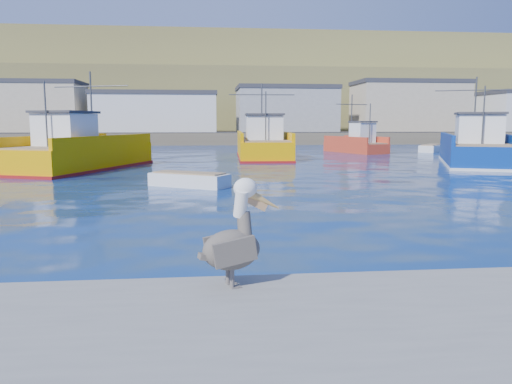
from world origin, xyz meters
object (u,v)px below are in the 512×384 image
Objects in this scene: trawler_yellow_a at (81,153)px; skiff_mid at (189,181)px; trawler_yellow_b at (263,145)px; trawler_blue at (475,150)px; boat_orange at (357,143)px; pelican at (234,240)px; skiff_far at (431,149)px.

trawler_yellow_a is 12.38m from skiff_mid.
trawler_yellow_b is 0.97× the size of trawler_blue.
trawler_yellow_a reaches higher than skiff_mid.
trawler_blue is 15.69m from boat_orange.
pelican is at bearing -71.74° from trawler_yellow_a.
skiff_far is 49.29m from pelican.
trawler_yellow_a is 1.03× the size of trawler_yellow_b.
trawler_yellow_a reaches higher than trawler_blue.
trawler_yellow_a reaches higher than boat_orange.
trawler_yellow_a is at bearing 127.33° from skiff_mid.
trawler_yellow_a reaches higher than pelican.
skiff_mid is (-20.91, -10.96, -0.82)m from trawler_blue.
trawler_yellow_a is at bearing -144.85° from trawler_yellow_b.
boat_orange is at bearing 70.39° from pelican.
boat_orange is (-4.44, 15.05, -0.10)m from trawler_blue.
boat_orange is 30.80m from skiff_mid.
trawler_yellow_a is at bearing -177.71° from trawler_blue.
trawler_yellow_a reaches higher than skiff_far.
boat_orange reaches higher than skiff_mid.
trawler_blue is (28.41, 1.13, -0.00)m from trawler_yellow_a.
boat_orange is 45.35m from pelican.
skiff_mid is 2.33× the size of pelican.
trawler_yellow_a is at bearing -152.62° from skiff_far.
boat_orange is at bearing 32.56° from trawler_yellow_b.
trawler_blue reaches higher than pelican.
boat_orange reaches higher than skiff_far.
pelican is at bearing -118.57° from skiff_far.
skiff_far is at bearing 21.16° from trawler_yellow_b.
trawler_yellow_b reaches higher than trawler_blue.
skiff_far is (32.32, 16.74, -0.79)m from trawler_yellow_a.
skiff_mid is (-16.48, -26.01, -0.72)m from boat_orange.
skiff_mid is at bearing 94.32° from pelican.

